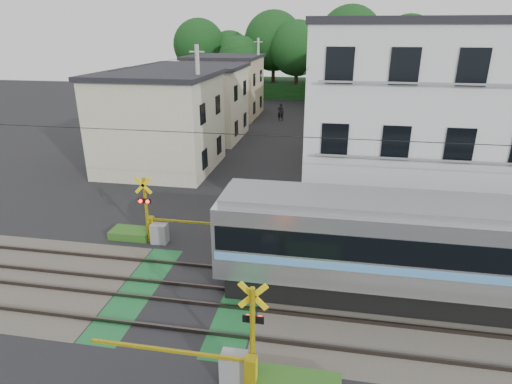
% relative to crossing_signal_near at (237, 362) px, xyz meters
% --- Properties ---
extents(ground, '(120.00, 120.00, 0.00)m').
position_rel_crossing_signal_near_xyz_m(ground, '(-2.59, 3.65, -0.71)').
color(ground, black).
extents(track_bed, '(120.00, 120.00, 0.14)m').
position_rel_crossing_signal_near_xyz_m(track_bed, '(-2.59, 3.65, -0.67)').
color(track_bed, '#47423A').
rests_on(track_bed, ground).
extents(crossing_signal_near, '(4.74, 0.65, 3.09)m').
position_rel_crossing_signal_near_xyz_m(crossing_signal_near, '(0.00, 0.00, 0.00)').
color(crossing_signal_near, yellow).
rests_on(crossing_signal_near, ground).
extents(crossing_signal_far, '(4.74, 0.65, 3.09)m').
position_rel_crossing_signal_near_xyz_m(crossing_signal_far, '(-5.17, 7.31, 0.00)').
color(crossing_signal_far, yellow).
rests_on(crossing_signal_far, ground).
extents(apartment_block, '(10.20, 8.36, 9.30)m').
position_rel_crossing_signal_near_xyz_m(apartment_block, '(5.91, 13.15, 3.94)').
color(apartment_block, silver).
rests_on(apartment_block, ground).
extents(houses_row, '(22.07, 31.35, 6.80)m').
position_rel_crossing_signal_near_xyz_m(houses_row, '(-2.33, 29.57, 2.53)').
color(houses_row, beige).
rests_on(houses_row, ground).
extents(tree_hill, '(40.00, 12.65, 11.95)m').
position_rel_crossing_signal_near_xyz_m(tree_hill, '(-2.01, 52.43, 4.96)').
color(tree_hill, '#133B15').
rests_on(tree_hill, ground).
extents(catenary, '(60.00, 5.04, 7.00)m').
position_rel_crossing_signal_near_xyz_m(catenary, '(3.41, 3.69, 2.98)').
color(catenary, '#2D2D33').
rests_on(catenary, ground).
extents(utility_poles, '(7.90, 42.00, 8.00)m').
position_rel_crossing_signal_near_xyz_m(utility_poles, '(-3.64, 26.66, 3.37)').
color(utility_poles, '#A5A5A0').
rests_on(utility_poles, ground).
extents(pedestrian, '(0.67, 0.46, 1.79)m').
position_rel_crossing_signal_near_xyz_m(pedestrian, '(-3.18, 34.98, 0.19)').
color(pedestrian, black).
rests_on(pedestrian, ground).
extents(weed_patches, '(10.25, 8.80, 0.40)m').
position_rel_crossing_signal_near_xyz_m(weed_patches, '(-0.83, 3.56, -0.53)').
color(weed_patches, '#2D5E1E').
rests_on(weed_patches, ground).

